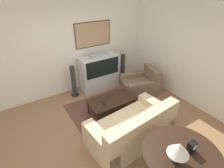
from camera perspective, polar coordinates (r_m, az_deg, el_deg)
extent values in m
plane|color=#8E6642|center=(4.20, -2.61, -14.92)|extent=(12.00, 12.00, 0.00)
cube|color=silver|center=(5.21, -15.03, 10.92)|extent=(12.00, 0.06, 2.70)
cube|color=#4C381E|center=(5.39, -6.20, 15.84)|extent=(1.15, 0.03, 0.73)
cube|color=tan|center=(5.38, -6.11, 15.80)|extent=(1.10, 0.01, 0.68)
cube|color=silver|center=(5.10, 23.85, 8.94)|extent=(0.06, 12.00, 2.70)
cube|color=brown|center=(4.75, -0.93, -8.53)|extent=(1.97, 1.69, 0.01)
cube|color=silver|center=(5.66, -4.00, 1.14)|extent=(1.21, 0.46, 0.48)
cube|color=silver|center=(5.42, -4.20, 6.10)|extent=(1.21, 0.46, 0.59)
cube|color=black|center=(5.23, -2.96, 5.23)|extent=(1.09, 0.01, 0.52)
cube|color=#9E9EA3|center=(5.29, -4.34, 9.46)|extent=(0.54, 0.25, 0.09)
cube|color=#CCB289|center=(3.89, 6.03, -14.92)|extent=(1.88, 1.09, 0.47)
cube|color=#CCB289|center=(3.41, 10.57, -12.86)|extent=(1.81, 0.38, 0.41)
cube|color=#CCB289|center=(4.29, 13.86, -9.30)|extent=(0.32, 0.94, 0.63)
cube|color=#CCB289|center=(3.49, -3.90, -19.57)|extent=(0.32, 0.94, 0.63)
cube|color=gray|center=(3.74, 13.32, -9.46)|extent=(0.37, 0.15, 0.34)
cube|color=gray|center=(3.29, 3.77, -15.21)|extent=(0.37, 0.15, 0.34)
cube|color=brown|center=(5.44, 8.78, -1.00)|extent=(1.18, 1.07, 0.39)
cube|color=brown|center=(5.43, 13.00, 3.18)|extent=(0.41, 0.84, 0.40)
cube|color=brown|center=(5.67, 7.49, 1.27)|extent=(0.99, 0.43, 0.53)
cube|color=brown|center=(5.15, 10.31, -2.17)|extent=(0.99, 0.43, 0.53)
cube|color=black|center=(4.48, -0.25, -5.31)|extent=(1.17, 0.62, 0.04)
cylinder|color=black|center=(4.22, -4.57, -11.51)|extent=(0.04, 0.04, 0.36)
cylinder|color=black|center=(4.68, 7.09, -6.80)|extent=(0.04, 0.04, 0.36)
cylinder|color=black|center=(4.59, -7.74, -7.74)|extent=(0.04, 0.04, 0.36)
cylinder|color=black|center=(5.02, 3.33, -3.78)|extent=(0.04, 0.04, 0.36)
cylinder|color=black|center=(3.02, 21.74, -20.43)|extent=(1.19, 1.19, 0.04)
cube|color=black|center=(3.07, 21.51, -21.18)|extent=(1.01, 0.48, 0.08)
cylinder|color=black|center=(3.58, 24.11, -20.42)|extent=(0.05, 0.05, 0.72)
cylinder|color=black|center=(2.87, 20.06, -22.52)|extent=(0.11, 0.11, 0.02)
cylinder|color=black|center=(2.74, 20.69, -20.39)|extent=(0.02, 0.02, 0.30)
cone|color=white|center=(2.68, 21.06, -19.09)|extent=(0.30, 0.30, 0.19)
cube|color=black|center=(3.02, 24.62, -18.19)|extent=(0.13, 0.09, 0.17)
cylinder|color=white|center=(2.99, 25.52, -18.27)|extent=(0.09, 0.01, 0.09)
cube|color=black|center=(4.33, -2.83, -6.31)|extent=(0.06, 0.16, 0.02)
cylinder|color=black|center=(5.46, -11.95, -3.50)|extent=(0.24, 0.24, 0.02)
cylinder|color=#2D2D2D|center=(5.22, -12.49, 0.84)|extent=(0.14, 0.14, 0.97)
cylinder|color=black|center=(6.17, 3.37, 1.31)|extent=(0.24, 0.24, 0.02)
cylinder|color=#2D2D2D|center=(5.95, 3.50, 5.30)|extent=(0.14, 0.14, 0.97)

